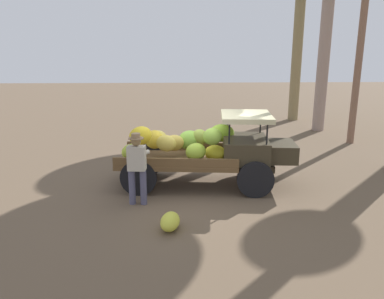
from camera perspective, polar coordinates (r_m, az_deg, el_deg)
ground_plane at (r=9.93m, az=0.97°, el=-5.66°), size 60.00×60.00×0.00m
truck at (r=9.82m, az=2.78°, el=-0.11°), size 4.56×2.07×1.88m
farmer at (r=8.72m, az=-8.14°, el=-2.21°), size 0.52×0.47×1.66m
loose_banana_bunch at (r=7.72m, az=-3.26°, el=-10.59°), size 0.49×0.70×0.36m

